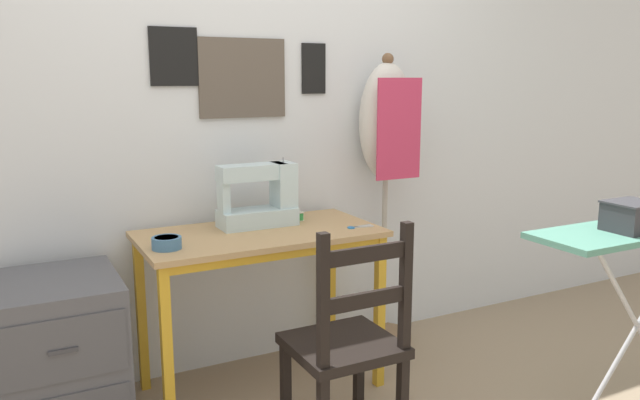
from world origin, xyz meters
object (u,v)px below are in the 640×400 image
Objects in this scene: fabric_bowl at (167,243)px; filing_cabinet at (59,359)px; sewing_machine at (261,197)px; thread_spool_near_machine at (300,216)px; dress_form at (387,139)px; scissors at (356,227)px; wooden_chair at (347,345)px; storage_box at (632,216)px.

fabric_bowl is 0.62m from filing_cabinet.
sewing_machine is 0.23m from thread_spool_near_machine.
dress_form is (0.54, 0.09, 0.34)m from thread_spool_near_machine.
scissors is 0.64m from wooden_chair.
thread_spool_near_machine is 0.06× the size of filing_cabinet.
sewing_machine is 2.95× the size of scissors.
filing_cabinet is (-0.91, -0.10, -0.55)m from sewing_machine.
storage_box is at bearing -44.84° from sewing_machine.
filing_cabinet is at bearing -172.96° from dress_form.
fabric_bowl is 0.13× the size of wooden_chair.
storage_box is (0.73, -0.85, 0.14)m from scissors.
scissors is at bearing 56.01° from wooden_chair.
storage_box is (1.04, -0.39, 0.47)m from wooden_chair.
scissors is 0.62m from dress_form.
storage_box reaches higher than thread_spool_near_machine.
filing_cabinet is at bearing 167.83° from fabric_bowl.
thread_spool_near_machine is 1.42m from storage_box.
storage_box is (1.09, -1.09, 0.01)m from sewing_machine.
thread_spool_near_machine is 0.65m from dress_form.
filing_cabinet is (-0.97, 0.59, -0.10)m from wooden_chair.
sewing_machine is 0.45m from scissors.
dress_form is at bearing 7.04° from filing_cabinet.
dress_form reaches higher than sewing_machine.
dress_form is (0.74, 0.10, 0.22)m from sewing_machine.
fabric_bowl is at bearing 150.61° from storage_box.
sewing_machine is 1.93× the size of storage_box.
thread_spool_near_machine reaches higher than filing_cabinet.
filing_cabinet is (-1.28, 0.13, -0.42)m from scissors.
wooden_chair is at bearing -85.57° from sewing_machine.
scissors is at bearing -138.32° from dress_form.
fabric_bowl reaches higher than filing_cabinet.
wooden_chair is at bearing -123.99° from scissors.
fabric_bowl is at bearing -12.17° from filing_cabinet.
sewing_machine reaches higher than storage_box.
fabric_bowl is at bearing 177.17° from scissors.
filing_cabinet is at bearing -173.47° from sewing_machine.
wooden_chair is (-0.31, -0.46, -0.33)m from scissors.
scissors is at bearing -56.37° from thread_spool_near_machine.
sewing_machine reaches higher than thread_spool_near_machine.
storage_box is at bearing -50.84° from thread_spool_near_machine.
sewing_machine is 0.84m from wooden_chair.
filing_cabinet is at bearing 153.90° from storage_box.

